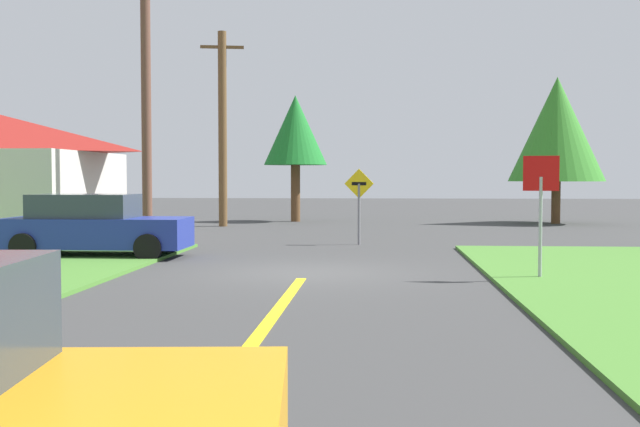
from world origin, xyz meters
TOP-DOWN VIEW (x-y plane):
  - ground_plane at (0.00, 0.00)m, footprint 120.00×120.00m
  - lane_stripe_center at (0.00, -8.00)m, footprint 0.20×14.00m
  - stop_sign at (4.74, -0.92)m, footprint 0.69×0.17m
  - parked_car_near_building at (-5.69, 2.77)m, footprint 4.60×1.97m
  - utility_pole_mid at (-5.56, 6.88)m, footprint 1.80×0.32m
  - utility_pole_far at (-4.94, 15.51)m, footprint 1.79×0.45m
  - direction_sign at (0.97, 7.05)m, footprint 0.90×0.19m
  - oak_tree_left at (-2.28, 19.29)m, footprint 2.93×2.93m
  - pine_tree_center at (9.45, 18.52)m, footprint 4.20×4.20m

SIDE VIEW (x-z plane):
  - ground_plane at x=0.00m, z-range 0.00..0.00m
  - lane_stripe_center at x=0.00m, z-range 0.00..0.01m
  - parked_car_near_building at x=-5.69m, z-range 0.00..1.62m
  - direction_sign at x=0.97m, z-range 0.28..2.59m
  - stop_sign at x=4.74m, z-range 0.48..2.96m
  - utility_pole_far at x=-4.94m, z-range 0.08..8.21m
  - pine_tree_center at x=9.45m, z-range 0.93..7.43m
  - oak_tree_left at x=-2.28m, z-range 1.27..7.13m
  - utility_pole_mid at x=-5.56m, z-range 0.12..9.38m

